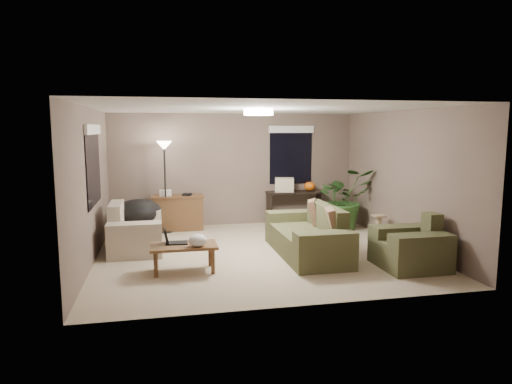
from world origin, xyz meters
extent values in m
plane|color=#C0AC8F|center=(0.00, 0.00, 0.00)|extent=(5.50, 5.50, 0.00)
plane|color=white|center=(0.00, 0.00, 2.50)|extent=(5.50, 5.50, 0.00)
plane|color=#6A594E|center=(0.00, 2.50, 1.25)|extent=(5.50, 0.00, 5.50)
plane|color=#6A594E|center=(0.00, -2.50, 1.25)|extent=(5.50, 0.00, 5.50)
plane|color=#6A594E|center=(-2.75, 0.00, 1.25)|extent=(0.00, 5.00, 5.00)
plane|color=#6A594E|center=(2.75, 0.00, 1.25)|extent=(0.00, 5.00, 5.00)
cube|color=#484A2C|center=(0.78, -0.29, 0.21)|extent=(0.95, 1.48, 0.42)
cube|color=#434429|center=(1.15, -0.29, 0.64)|extent=(0.22, 1.48, 0.43)
cube|color=#4C4E2F|center=(0.78, -1.21, 0.30)|extent=(0.95, 0.36, 0.60)
cube|color=#4E5030|center=(0.78, 0.63, 0.30)|extent=(0.95, 0.36, 0.60)
cube|color=#8C7251|center=(1.08, -0.74, 0.65)|extent=(0.33, 0.49, 0.47)
cube|color=#8C7251|center=(1.08, 0.16, 0.65)|extent=(0.39, 0.50, 0.47)
cube|color=#BCB6A0|center=(-2.11, 0.72, 0.21)|extent=(0.90, 0.88, 0.42)
cube|color=beige|center=(-2.45, 0.72, 0.64)|extent=(0.22, 0.88, 0.43)
cube|color=beige|center=(-2.11, 0.10, 0.30)|extent=(0.90, 0.36, 0.60)
cube|color=beige|center=(-2.11, 1.34, 0.30)|extent=(0.90, 0.36, 0.60)
cube|color=#4E5030|center=(2.14, -1.33, 0.21)|extent=(0.95, 0.28, 0.42)
cube|color=brown|center=(2.51, -1.33, 0.64)|extent=(0.22, 0.28, 0.43)
cube|color=#4B4C2E|center=(2.14, -1.65, 0.30)|extent=(0.95, 0.36, 0.60)
cube|color=#4C4E2E|center=(2.14, -1.01, 0.30)|extent=(0.95, 0.36, 0.60)
cube|color=brown|center=(-1.34, -0.82, 0.40)|extent=(1.00, 0.55, 0.04)
cylinder|color=brown|center=(-1.76, -1.02, 0.19)|extent=(0.06, 0.06, 0.38)
cylinder|color=brown|center=(-0.92, -1.02, 0.19)|extent=(0.06, 0.06, 0.38)
cylinder|color=brown|center=(-1.76, -0.62, 0.19)|extent=(0.06, 0.06, 0.38)
cylinder|color=brown|center=(-0.92, -0.62, 0.19)|extent=(0.06, 0.06, 0.38)
cube|color=black|center=(-1.44, -0.72, 0.43)|extent=(0.34, 0.25, 0.02)
cube|color=black|center=(-1.60, -0.72, 0.55)|extent=(0.09, 0.24, 0.22)
ellipsoid|color=white|center=(-1.14, -0.97, 0.51)|extent=(0.35, 0.34, 0.19)
cube|color=brown|center=(-1.31, 2.15, 0.35)|extent=(1.05, 0.45, 0.71)
cube|color=brown|center=(-1.31, 2.15, 0.73)|extent=(1.10, 0.50, 0.04)
cube|color=silver|center=(-1.56, 2.15, 0.81)|extent=(0.25, 0.20, 0.12)
cube|color=black|center=(-1.11, 2.10, 0.77)|extent=(0.23, 0.26, 0.04)
cube|color=black|center=(1.34, 2.25, 0.73)|extent=(1.30, 0.40, 0.04)
cube|color=black|center=(0.74, 2.25, 0.35)|extent=(0.05, 0.38, 0.71)
cube|color=black|center=(1.94, 2.25, 0.35)|extent=(0.05, 0.38, 0.71)
cube|color=black|center=(1.34, 2.25, 0.15)|extent=(1.25, 0.36, 0.03)
ellipsoid|color=orange|center=(1.69, 2.25, 0.86)|extent=(0.30, 0.30, 0.21)
cube|color=beige|center=(1.09, 2.25, 0.91)|extent=(0.48, 0.41, 0.31)
cylinder|color=black|center=(-2.09, 1.43, 0.15)|extent=(0.60, 0.60, 0.30)
ellipsoid|color=black|center=(-2.09, 1.43, 0.55)|extent=(0.92, 0.92, 0.50)
cylinder|color=black|center=(-1.56, 1.97, 0.01)|extent=(0.28, 0.28, 0.02)
cylinder|color=black|center=(-1.56, 1.97, 0.90)|extent=(0.04, 0.04, 1.78)
cone|color=white|center=(-1.56, 1.97, 1.82)|extent=(0.32, 0.32, 0.18)
cylinder|color=white|center=(0.00, 0.00, 2.44)|extent=(0.50, 0.50, 0.10)
imported|color=#2D5923|center=(2.23, 1.53, 0.52)|extent=(1.20, 1.33, 1.04)
cube|color=tan|center=(2.48, 0.39, 0.01)|extent=(0.32, 0.32, 0.03)
cylinder|color=tan|center=(2.48, 0.39, 0.25)|extent=(0.12, 0.12, 0.44)
cube|color=tan|center=(2.48, 0.39, 0.48)|extent=(0.22, 0.22, 0.03)
cube|color=black|center=(-2.73, 0.30, 1.55)|extent=(0.01, 1.50, 1.30)
cube|color=white|center=(-2.71, 0.30, 2.15)|extent=(0.05, 1.56, 0.16)
cube|color=black|center=(1.30, 2.48, 1.55)|extent=(1.00, 0.01, 1.30)
cube|color=white|center=(1.30, 2.46, 2.15)|extent=(1.06, 0.05, 0.16)
camera|label=1|loc=(-1.65, -7.63, 2.16)|focal=32.00mm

